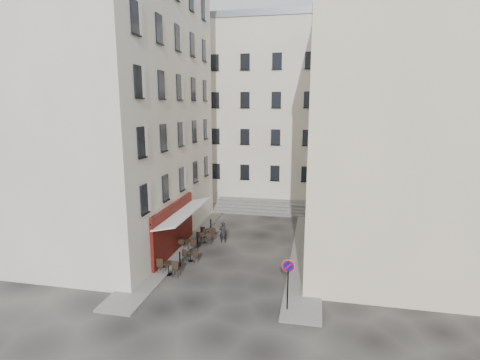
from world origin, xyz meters
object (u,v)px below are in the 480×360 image
(bistro_table_a, at_px, (169,267))
(pedestrian, at_px, (223,232))
(bistro_table_b, at_px, (191,256))
(no_parking_sign, at_px, (288,275))

(bistro_table_a, height_order, pedestrian, pedestrian)
(bistro_table_b, bearing_deg, no_parking_sign, -35.71)
(no_parking_sign, distance_m, pedestrian, 10.18)
(bistro_table_b, xyz_separation_m, pedestrian, (1.21, 3.77, 0.39))
(no_parking_sign, relative_size, bistro_table_a, 1.91)
(bistro_table_a, xyz_separation_m, pedestrian, (1.84, 5.93, 0.29))
(no_parking_sign, xyz_separation_m, bistro_table_a, (-7.26, 2.61, -1.40))
(no_parking_sign, distance_m, bistro_table_b, 8.31)
(no_parking_sign, distance_m, bistro_table_a, 7.85)
(no_parking_sign, height_order, bistro_table_a, no_parking_sign)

